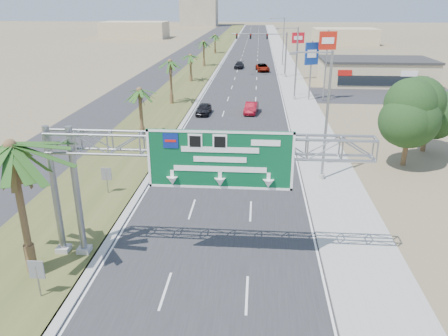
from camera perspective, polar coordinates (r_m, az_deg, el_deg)
The scene contains 29 objects.
road at distance 121.27m, azimuth 3.46°, elevation 14.66°, with size 12.00×300.00×0.02m, color #28282B.
sidewalk_right at distance 121.40m, azimuth 7.60°, elevation 14.55°, with size 4.00×300.00×0.10m, color #9E9B93.
median_grass at distance 121.86m, azimuth -1.41°, elevation 14.75°, with size 7.00×300.00×0.12m, color #424C21.
opposing_road at distance 122.76m, azimuth -4.77°, elevation 14.71°, with size 8.00×300.00×0.02m, color #28282B.
sign_gantry at distance 21.93m, azimuth -4.50°, elevation 1.68°, with size 16.75×1.24×7.50m.
palm_near at distance 22.68m, azimuth -26.14°, elevation 2.51°, with size 5.70×5.70×8.35m.
palm_row_b at distance 44.90m, azimuth -10.98°, elevation 9.84°, with size 3.99×3.99×5.95m.
palm_row_c at distance 60.17m, azimuth -7.06°, elevation 13.55°, with size 3.99×3.99×6.75m.
palm_row_d at distance 77.92m, azimuth -4.41°, elevation 14.39°, with size 3.99×3.99×5.45m.
palm_row_e at distance 96.58m, azimuth -2.68°, elevation 16.10°, with size 3.99×3.99×6.15m.
palm_row_f at distance 121.39m, azimuth -1.18°, elevation 16.93°, with size 3.99×3.99×5.75m.
streetlight_near at distance 34.01m, azimuth 12.89°, elevation 5.82°, with size 3.27×0.44×10.00m.
streetlight_mid at distance 63.31m, azimuth 9.20°, elevation 12.92°, with size 3.27×0.44×10.00m.
streetlight_far at distance 99.02m, azimuth 7.63°, elevation 15.83°, with size 3.27×0.44×10.00m.
signal_mast at distance 82.97m, azimuth 6.66°, elevation 15.01°, with size 10.28×0.71×8.00m.
store_building at distance 79.83m, azimuth 19.12°, elevation 11.74°, with size 18.00×10.00×4.00m, color #C8B787.
oak_near at distance 39.66m, azimuth 23.22°, elevation 6.53°, with size 4.50×4.50×6.80m.
oak_far at distance 44.49m, azimuth 25.23°, elevation 6.70°, with size 3.50×3.50×5.60m.
median_signback_a at distance 22.67m, azimuth -23.26°, elevation -12.42°, with size 0.75×0.08×2.08m.
median_signback_b at distance 32.69m, azimuth -15.10°, elevation -1.00°, with size 0.75×0.08×2.08m.
building_distant_left at distance 177.24m, azimuth -11.56°, elevation 17.26°, with size 24.00×14.00×6.00m, color #C8B787.
building_distant_right at distance 153.43m, azimuth 15.47°, elevation 16.24°, with size 20.00×12.00×5.00m, color #C8B787.
car_left_lane at distance 54.88m, azimuth -2.67°, elevation 7.69°, with size 1.61×4.01×1.37m, color black.
car_mid_lane at distance 55.50m, azimuth 3.58°, elevation 7.83°, with size 1.47×4.23×1.39m, color maroon.
car_right_lane at distance 90.47m, azimuth 5.06°, elevation 12.93°, with size 2.42×5.25×1.46m, color gray.
car_far at distance 94.25m, azimuth 1.98°, elevation 13.26°, with size 1.78×4.38×1.27m, color black.
pole_sign_red_near at distance 63.00m, azimuth 13.36°, elevation 15.33°, with size 2.41×0.75×9.69m.
pole_sign_blue at distance 63.24m, azimuth 11.37°, elevation 14.11°, with size 1.94×1.12×8.21m.
pole_sign_red_far at distance 80.07m, azimuth 9.63°, elevation 15.94°, with size 2.19×0.93×8.40m.
Camera 1 is at (2.25, -10.52, 13.29)m, focal length 35.00 mm.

